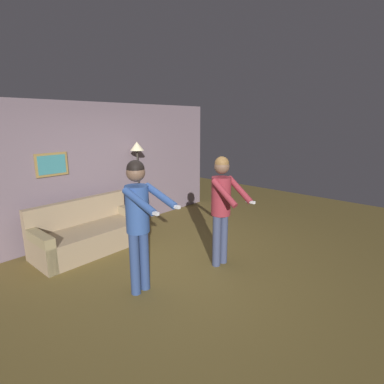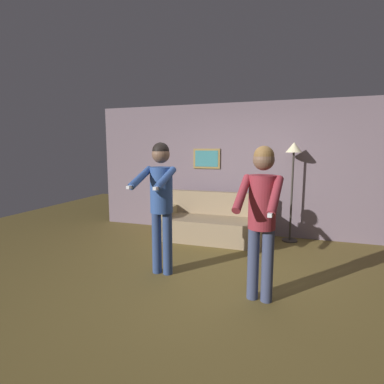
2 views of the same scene
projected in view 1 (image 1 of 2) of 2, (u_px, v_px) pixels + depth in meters
name	position (u px, v px, depth m)	size (l,w,h in m)	color
ground_plane	(177.00, 268.00, 4.71)	(12.00, 12.00, 0.00)	brown
back_wall_assembly	(93.00, 170.00, 5.87)	(6.40, 0.09, 2.60)	slate
couch	(89.00, 234.00, 5.33)	(1.91, 0.86, 0.87)	#988162
torchiere_lamp	(137.00, 159.00, 6.29)	(0.29, 0.29, 1.82)	#332D28
person_standing_left	(139.00, 214.00, 3.81)	(0.43, 0.73, 1.79)	navy
person_standing_right	(222.00, 201.00, 4.58)	(0.48, 0.67, 1.74)	#394160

